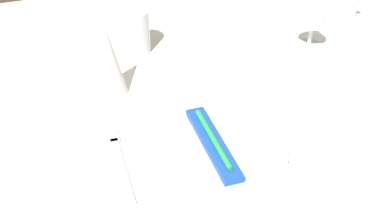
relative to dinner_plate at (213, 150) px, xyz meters
The scene contains 13 objects.
dining_table 0.26m from the dinner_plate, 92.69° to the left, with size 1.80×1.11×0.74m.
dinner_plate is the anchor object (origin of this frame).
toothbrush_package 0.02m from the dinner_plate, 93.58° to the left, with size 0.04×0.21×0.02m.
fork_outer 0.17m from the dinner_plate, 168.59° to the left, with size 0.02×0.21×0.00m.
dinner_knife 0.17m from the dinner_plate, ahead, with size 0.03×0.23×0.00m.
spoon_soup 0.20m from the dinner_plate, 11.43° to the left, with size 0.03×0.22×0.01m.
spoon_dessert 0.23m from the dinner_plate, 12.36° to the left, with size 0.03×0.21×0.01m.
spoon_tea 0.26m from the dinner_plate, 11.40° to the left, with size 0.03×0.22×0.01m.
saucer_left 0.65m from the dinner_plate, 37.94° to the left, with size 0.12×0.12×0.01m, color white.
coffee_cup_left 0.65m from the dinner_plate, 37.84° to the left, with size 0.09×0.07×0.06m.
wine_glass_left 0.48m from the dinner_plate, 39.65° to the left, with size 0.07×0.07×0.13m.
drink_tumbler 0.42m from the dinner_plate, 96.51° to the left, with size 0.07×0.07×0.11m.
napkin_folded 0.30m from the dinner_plate, 118.68° to the left, with size 0.07×0.07×0.17m, color white.
Camera 1 is at (-0.25, -0.92, 1.37)m, focal length 48.81 mm.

